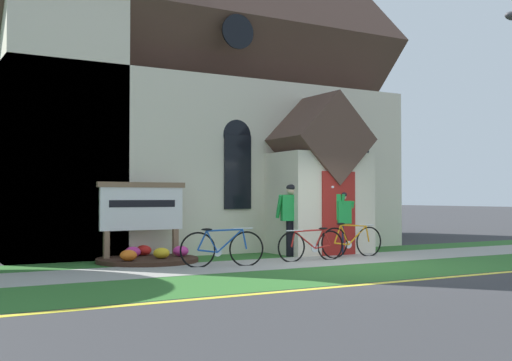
% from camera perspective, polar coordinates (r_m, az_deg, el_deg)
% --- Properties ---
extents(ground, '(140.00, 140.00, 0.00)m').
position_cam_1_polar(ground, '(17.05, 0.61, -6.40)').
color(ground, '#333335').
extents(sidewalk_slab, '(32.00, 2.01, 0.01)m').
position_cam_1_polar(sidewalk_slab, '(14.21, 3.11, -7.36)').
color(sidewalk_slab, '#99968E').
rests_on(sidewalk_slab, ground).
extents(grass_verge, '(32.00, 2.40, 0.01)m').
position_cam_1_polar(grass_verge, '(12.42, 8.70, -8.20)').
color(grass_verge, '#2D6628').
rests_on(grass_verge, ground).
extents(church_lawn, '(24.00, 1.51, 0.01)m').
position_cam_1_polar(church_lawn, '(15.71, -0.41, -6.80)').
color(church_lawn, '#2D6628').
rests_on(church_lawn, ground).
extents(curb_paint_stripe, '(28.00, 0.16, 0.01)m').
position_cam_1_polar(curb_paint_stripe, '(11.40, 12.97, -8.79)').
color(curb_paint_stripe, yellow).
rests_on(curb_paint_stripe, ground).
extents(church_building, '(11.70, 10.64, 13.32)m').
position_cam_1_polar(church_building, '(20.06, -8.17, 7.28)').
color(church_building, beige).
rests_on(church_building, ground).
extents(church_sign, '(2.12, 0.22, 1.80)m').
position_cam_1_polar(church_sign, '(14.77, -10.17, -2.51)').
color(church_sign, '#7F6047').
rests_on(church_sign, ground).
extents(flower_bed, '(2.27, 2.27, 0.34)m').
position_cam_1_polar(flower_bed, '(14.50, -9.67, -6.89)').
color(flower_bed, '#382319').
rests_on(flower_bed, ground).
extents(bicycle_white, '(1.76, 0.46, 0.83)m').
position_cam_1_polar(bicycle_white, '(13.37, -3.07, -6.08)').
color(bicycle_white, black).
rests_on(bicycle_white, ground).
extents(bicycle_black, '(1.74, 0.12, 0.78)m').
position_cam_1_polar(bicycle_black, '(14.61, 4.99, -5.78)').
color(bicycle_black, black).
rests_on(bicycle_black, ground).
extents(bicycle_green, '(1.76, 0.13, 0.86)m').
position_cam_1_polar(bicycle_green, '(15.65, 8.58, -5.40)').
color(bicycle_green, black).
rests_on(bicycle_green, ground).
extents(cyclist_in_green_jersey, '(0.65, 0.42, 1.79)m').
position_cam_1_polar(cyclist_in_green_jersey, '(15.99, 6.66, -2.89)').
color(cyclist_in_green_jersey, black).
rests_on(cyclist_in_green_jersey, ground).
extents(cyclist_in_blue_jersey, '(0.64, 0.27, 1.59)m').
position_cam_1_polar(cyclist_in_blue_jersey, '(16.16, 7.76, -3.39)').
color(cyclist_in_blue_jersey, '#191E38').
rests_on(cyclist_in_blue_jersey, ground).
extents(cyclist_in_orange_jersey, '(0.64, 0.42, 1.77)m').
position_cam_1_polar(cyclist_in_orange_jersey, '(15.58, 3.17, -2.99)').
color(cyclist_in_orange_jersey, black).
rests_on(cyclist_in_orange_jersey, ground).
extents(roadside_conifer, '(3.26, 3.26, 7.34)m').
position_cam_1_polar(roadside_conifer, '(25.56, 8.96, 5.45)').
color(roadside_conifer, '#4C3823').
rests_on(roadside_conifer, ground).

